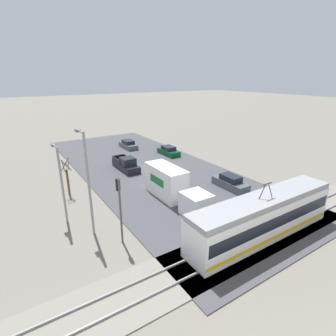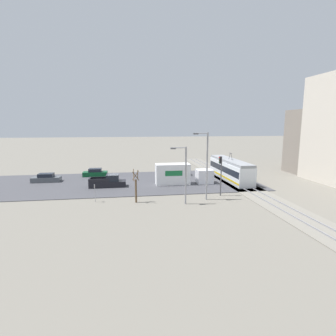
{
  "view_description": "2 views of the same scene",
  "coord_description": "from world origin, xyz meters",
  "px_view_note": "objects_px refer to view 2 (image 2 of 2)",
  "views": [
    {
      "loc": [
        16.62,
        31.23,
        12.48
      ],
      "look_at": [
        2.43,
        9.09,
        3.2
      ],
      "focal_mm": 28.0,
      "sensor_mm": 36.0,
      "label": 1
    },
    {
      "loc": [
        43.23,
        2.18,
        9.62
      ],
      "look_at": [
        1.35,
        8.55,
        2.51
      ],
      "focal_mm": 28.0,
      "sensor_mm": 36.0,
      "label": 2
    }
  ],
  "objects_px": {
    "sedan_car_1": "(95,173)",
    "street_tree": "(136,188)",
    "street_lamp_near_crossing": "(184,171)",
    "box_truck": "(180,175)",
    "street_lamp_mid_block": "(206,162)",
    "sedan_car_2": "(46,178)",
    "light_rail_tram": "(230,170)",
    "traffic_light_pole": "(221,171)",
    "pickup_truck": "(108,182)",
    "no_parking_sign": "(95,191)",
    "sedan_car_0": "(178,172)"
  },
  "relations": [
    {
      "from": "sedan_car_2",
      "to": "street_tree",
      "type": "height_order",
      "value": "street_tree"
    },
    {
      "from": "traffic_light_pole",
      "to": "no_parking_sign",
      "type": "height_order",
      "value": "traffic_light_pole"
    },
    {
      "from": "street_tree",
      "to": "street_lamp_mid_block",
      "type": "xyz_separation_m",
      "value": [
        0.11,
        8.8,
        3.06
      ]
    },
    {
      "from": "street_lamp_mid_block",
      "to": "no_parking_sign",
      "type": "relative_size",
      "value": 3.85
    },
    {
      "from": "light_rail_tram",
      "to": "pickup_truck",
      "type": "xyz_separation_m",
      "value": [
        2.71,
        -20.72,
        -0.97
      ]
    },
    {
      "from": "traffic_light_pole",
      "to": "sedan_car_0",
      "type": "bearing_deg",
      "value": -168.71
    },
    {
      "from": "sedan_car_0",
      "to": "sedan_car_1",
      "type": "xyz_separation_m",
      "value": [
        -1.32,
        -15.4,
        -0.05
      ]
    },
    {
      "from": "street_lamp_mid_block",
      "to": "pickup_truck",
      "type": "bearing_deg",
      "value": -124.38
    },
    {
      "from": "light_rail_tram",
      "to": "street_tree",
      "type": "distance_m",
      "value": 20.23
    },
    {
      "from": "sedan_car_1",
      "to": "no_parking_sign",
      "type": "height_order",
      "value": "no_parking_sign"
    },
    {
      "from": "sedan_car_0",
      "to": "street_lamp_near_crossing",
      "type": "xyz_separation_m",
      "value": [
        17.86,
        -2.7,
        3.39
      ]
    },
    {
      "from": "sedan_car_1",
      "to": "sedan_car_2",
      "type": "height_order",
      "value": "same"
    },
    {
      "from": "sedan_car_1",
      "to": "street_tree",
      "type": "height_order",
      "value": "street_tree"
    },
    {
      "from": "sedan_car_2",
      "to": "street_lamp_mid_block",
      "type": "height_order",
      "value": "street_lamp_mid_block"
    },
    {
      "from": "box_truck",
      "to": "no_parking_sign",
      "type": "height_order",
      "value": "box_truck"
    },
    {
      "from": "traffic_light_pole",
      "to": "street_lamp_near_crossing",
      "type": "relative_size",
      "value": 0.77
    },
    {
      "from": "box_truck",
      "to": "sedan_car_0",
      "type": "height_order",
      "value": "box_truck"
    },
    {
      "from": "box_truck",
      "to": "street_lamp_mid_block",
      "type": "distance_m",
      "value": 9.68
    },
    {
      "from": "street_lamp_near_crossing",
      "to": "sedan_car_1",
      "type": "bearing_deg",
      "value": -146.5
    },
    {
      "from": "sedan_car_1",
      "to": "traffic_light_pole",
      "type": "height_order",
      "value": "traffic_light_pole"
    },
    {
      "from": "street_lamp_near_crossing",
      "to": "sedan_car_0",
      "type": "bearing_deg",
      "value": 171.39
    },
    {
      "from": "pickup_truck",
      "to": "street_tree",
      "type": "bearing_deg",
      "value": 24.71
    },
    {
      "from": "sedan_car_0",
      "to": "sedan_car_2",
      "type": "bearing_deg",
      "value": -83.69
    },
    {
      "from": "sedan_car_1",
      "to": "street_lamp_mid_block",
      "type": "bearing_deg",
      "value": -138.29
    },
    {
      "from": "light_rail_tram",
      "to": "sedan_car_0",
      "type": "xyz_separation_m",
      "value": [
        -4.95,
        -8.34,
        -1.04
      ]
    },
    {
      "from": "sedan_car_2",
      "to": "street_lamp_near_crossing",
      "type": "relative_size",
      "value": 0.65
    },
    {
      "from": "sedan_car_1",
      "to": "no_parking_sign",
      "type": "relative_size",
      "value": 1.96
    },
    {
      "from": "sedan_car_2",
      "to": "street_lamp_mid_block",
      "type": "relative_size",
      "value": 0.52
    },
    {
      "from": "light_rail_tram",
      "to": "sedan_car_0",
      "type": "bearing_deg",
      "value": -120.69
    },
    {
      "from": "traffic_light_pole",
      "to": "street_tree",
      "type": "relative_size",
      "value": 1.29
    },
    {
      "from": "sedan_car_2",
      "to": "street_lamp_near_crossing",
      "type": "xyz_separation_m",
      "value": [
        15.33,
        20.22,
        3.44
      ]
    },
    {
      "from": "light_rail_tram",
      "to": "no_parking_sign",
      "type": "bearing_deg",
      "value": -64.51
    },
    {
      "from": "light_rail_tram",
      "to": "box_truck",
      "type": "bearing_deg",
      "value": -75.17
    },
    {
      "from": "traffic_light_pole",
      "to": "sedan_car_2",
      "type": "bearing_deg",
      "value": -115.5
    },
    {
      "from": "sedan_car_1",
      "to": "street_lamp_near_crossing",
      "type": "relative_size",
      "value": 0.63
    },
    {
      "from": "street_lamp_near_crossing",
      "to": "traffic_light_pole",
      "type": "bearing_deg",
      "value": 117.67
    },
    {
      "from": "sedan_car_1",
      "to": "street_lamp_near_crossing",
      "type": "height_order",
      "value": "street_lamp_near_crossing"
    },
    {
      "from": "box_truck",
      "to": "no_parking_sign",
      "type": "distance_m",
      "value": 14.75
    },
    {
      "from": "sedan_car_2",
      "to": "street_lamp_mid_block",
      "type": "xyz_separation_m",
      "value": [
        13.86,
        23.32,
        4.28
      ]
    },
    {
      "from": "light_rail_tram",
      "to": "no_parking_sign",
      "type": "relative_size",
      "value": 6.31
    },
    {
      "from": "box_truck",
      "to": "street_lamp_mid_block",
      "type": "bearing_deg",
      "value": 9.02
    },
    {
      "from": "street_lamp_near_crossing",
      "to": "street_lamp_mid_block",
      "type": "height_order",
      "value": "street_lamp_mid_block"
    },
    {
      "from": "box_truck",
      "to": "sedan_car_2",
      "type": "distance_m",
      "value": 22.46
    },
    {
      "from": "street_lamp_near_crossing",
      "to": "street_tree",
      "type": "bearing_deg",
      "value": -105.39
    },
    {
      "from": "box_truck",
      "to": "pickup_truck",
      "type": "distance_m",
      "value": 11.38
    },
    {
      "from": "sedan_car_0",
      "to": "street_lamp_mid_block",
      "type": "distance_m",
      "value": 16.94
    },
    {
      "from": "sedan_car_0",
      "to": "street_tree",
      "type": "relative_size",
      "value": 1.1
    },
    {
      "from": "box_truck",
      "to": "sedan_car_2",
      "type": "xyz_separation_m",
      "value": [
        -4.9,
        -21.9,
        -0.94
      ]
    },
    {
      "from": "street_lamp_near_crossing",
      "to": "no_parking_sign",
      "type": "height_order",
      "value": "street_lamp_near_crossing"
    },
    {
      "from": "traffic_light_pole",
      "to": "no_parking_sign",
      "type": "relative_size",
      "value": 2.4
    }
  ]
}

